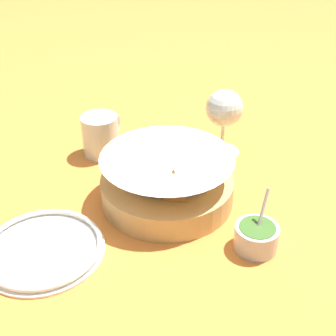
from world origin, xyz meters
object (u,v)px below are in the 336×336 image
Objects in this scene: food_basket at (167,181)px; side_plate at (43,248)px; beer_mug at (101,136)px; wine_glass at (224,110)px; sauce_cup at (256,236)px.

side_plate is (-0.22, 0.10, -0.03)m from food_basket.
food_basket is 0.21m from beer_mug.
food_basket is at bearing 174.49° from wine_glass.
side_plate is at bearing 154.59° from food_basket.
sauce_cup is at bearing -107.63° from beer_mug.
side_plate is at bearing 163.69° from wine_glass.
wine_glass reaches higher than beer_mug.
beer_mug is at bearing 18.28° from side_plate.
wine_glass reaches higher than sauce_cup.
beer_mug is 0.57× the size of side_plate.
side_plate is at bearing 120.68° from sauce_cup.
wine_glass is 0.44m from side_plate.
wine_glass is at bearing 33.74° from sauce_cup.
food_basket is at bearing -25.41° from side_plate.
sauce_cup is 0.33m from side_plate.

